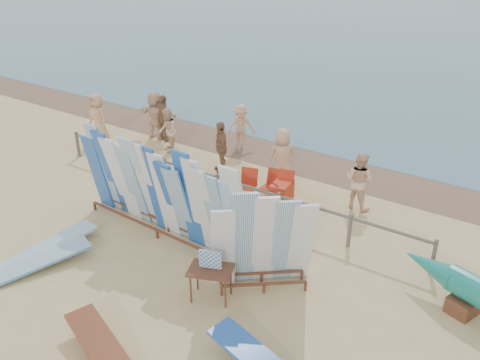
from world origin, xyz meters
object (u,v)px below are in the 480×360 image
Objects in this scene: flat_board_a at (45,254)px; stroller at (282,196)px; flat_board_e at (33,270)px; beachgoer_2 at (168,130)px; side_surfboard_rack at (264,244)px; beachgoer_0 at (98,117)px; beachgoer_6 at (282,158)px; main_surfboard_rack at (160,194)px; beachgoer_11 at (155,116)px; beachgoer_4 at (221,146)px; beach_chair_left at (272,189)px; vendor_table at (211,283)px; beachgoer_3 at (241,127)px; beachgoer_extra_1 at (164,118)px; beach_chair_right at (248,188)px; beachgoer_8 at (359,181)px.

stroller is (3.54, 5.13, 0.44)m from flat_board_a.
beachgoer_2 is (-2.26, 7.15, 0.78)m from flat_board_e.
beachgoer_0 is at bearing 117.72° from side_surfboard_rack.
beachgoer_2 reaches higher than flat_board_e.
beachgoer_6 is 4.67m from beachgoer_2.
main_surfboard_rack reaches higher than beachgoer_11.
stroller is 3.22m from beachgoer_4.
main_surfboard_rack reaches higher than beach_chair_left.
beachgoer_0 reaches higher than vendor_table.
beachgoer_extra_1 reaches higher than beachgoer_3.
beachgoer_3 is at bearing 87.56° from beachgoer_2.
beach_chair_right reaches higher than flat_board_a.
main_surfboard_rack is at bearing 83.41° from flat_board_e.
beach_chair_left is 0.51× the size of beachgoer_2.
beach_chair_right is 5.39m from beachgoer_extra_1.
beachgoer_3 is at bearing 111.59° from flat_board_e.
side_surfboard_rack reaches higher than beachgoer_0.
beach_chair_left is at bearing 53.43° from beachgoer_6.
beachgoer_8 reaches higher than beach_chair_right.
beach_chair_left is 0.48× the size of beachgoer_8.
beachgoer_extra_1 reaches higher than beach_chair_left.
vendor_table is 8.43m from beachgoer_3.
stroller is at bearing -87.99° from beachgoer_3.
vendor_table is 9.78m from beachgoer_11.
flat_board_e is at bearing -112.45° from beach_chair_left.
beach_chair_right is at bearing 29.84° from beachgoer_8.
beach_chair_right is 0.44× the size of beachgoer_11.
beachgoer_6 is at bearing 41.46° from beachgoer_4.
stroller is 4.70m from beachgoer_3.
beachgoer_8 is 2.47m from beachgoer_6.
beachgoer_0 is at bearing 36.78° from beachgoer_11.
beachgoer_0 is at bearing -120.92° from beachgoer_2.
side_surfboard_rack is 1.49× the size of beachgoer_8.
vendor_table reaches higher than beach_chair_right.
vendor_table is 8.38m from beachgoer_2.
main_surfboard_rack is at bearing 59.15° from flat_board_a.
beachgoer_8 is at bearing 58.50° from vendor_table.
beachgoer_11 is 0.43m from beachgoer_extra_1.
side_surfboard_rack is 9.40m from beachgoer_extra_1.
beachgoer_2 is at bearing 158.98° from beachgoer_extra_1.
side_surfboard_rack is at bearing 31.62° from vendor_table.
beachgoer_3 is at bearing 137.84° from beach_chair_left.
flat_board_a is 1.65× the size of beachgoer_3.
stroller is 0.62× the size of beachgoer_0.
beachgoer_8 is 0.99× the size of beachgoer_4.
beachgoer_6 is (-0.15, 0.82, 0.68)m from beach_chair_left.
beach_chair_left is at bearing -88.37° from beachgoer_3.
beachgoer_6 is at bearing -167.93° from beachgoer_extra_1.
beachgoer_2 is at bearing 8.33° from beachgoer_8.
beachgoer_3 reaches higher than flat_board_a.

